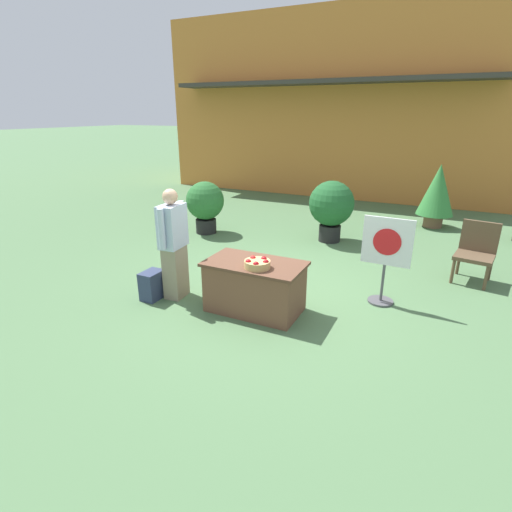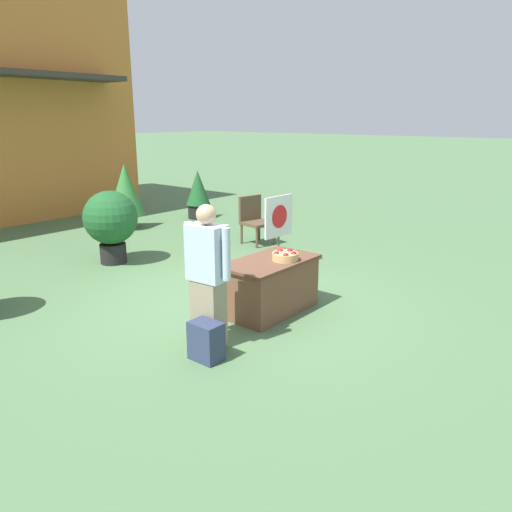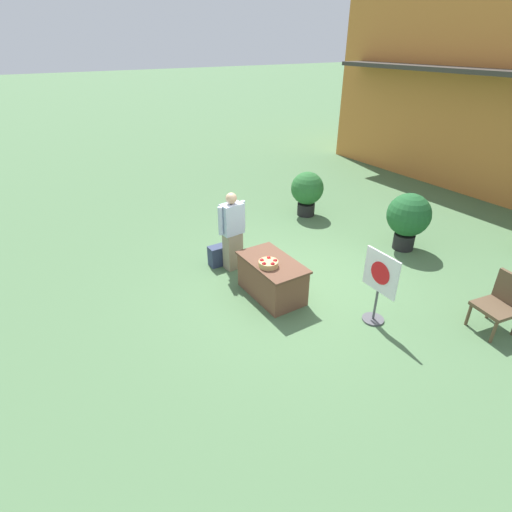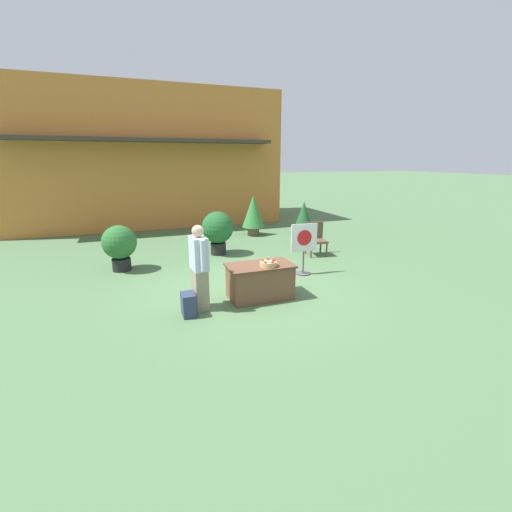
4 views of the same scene
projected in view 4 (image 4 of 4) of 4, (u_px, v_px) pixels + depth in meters
name	position (u px, v px, depth m)	size (l,w,h in m)	color
ground_plane	(247.00, 287.00, 7.54)	(120.00, 120.00, 0.00)	#4C7047
storefront_building	(144.00, 159.00, 14.83)	(10.99, 5.33, 5.45)	#C67533
display_table	(260.00, 281.00, 6.90)	(1.32, 0.75, 0.70)	brown
apple_basket	(268.00, 263.00, 6.69)	(0.34, 0.34, 0.13)	tan
person_visitor	(199.00, 267.00, 6.26)	(0.30, 0.61, 1.60)	gray
backpack	(189.00, 305.00, 6.14)	(0.24, 0.34, 0.42)	#2D3856
poster_board	(304.00, 246.00, 8.23)	(0.67, 0.36, 1.25)	#4C4C51
patio_chair	(315.00, 237.00, 10.03)	(0.63, 0.63, 0.95)	brown
potted_plant_far_right	(119.00, 244.00, 8.52)	(0.84, 0.84, 1.16)	black
potted_plant_near_right	(218.00, 229.00, 9.97)	(0.93, 0.93, 1.27)	black
potted_plant_near_left	(304.00, 217.00, 12.83)	(0.60, 0.60, 1.20)	black
potted_plant_far_left	(253.00, 212.00, 12.52)	(0.83, 0.83, 1.47)	brown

